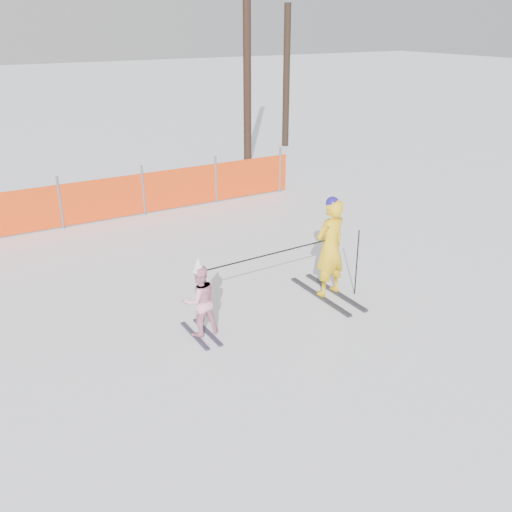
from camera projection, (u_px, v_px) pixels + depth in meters
The scene contains 5 objects.
ground at pixel (272, 323), 9.18m from camera, with size 120.00×120.00×0.00m, color white.
adult at pixel (330, 248), 9.77m from camera, with size 0.69×1.68×1.82m.
child at pixel (200, 300), 8.62m from camera, with size 0.55×0.94×1.32m.
ski_poles at pixel (301, 258), 9.37m from camera, with size 2.86×0.22×1.21m.
tree_trunks at pixel (264, 62), 19.21m from camera, with size 2.82×1.85×7.22m.
Camera 1 is at (-4.29, -6.81, 4.55)m, focal length 40.00 mm.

